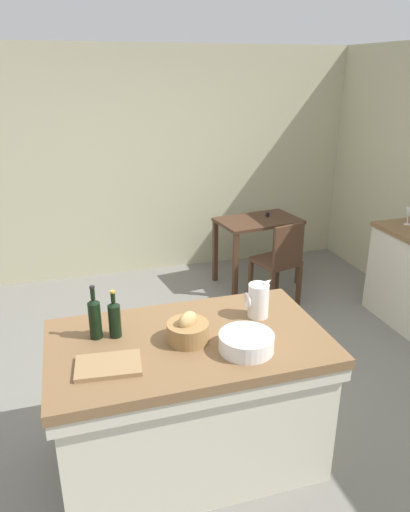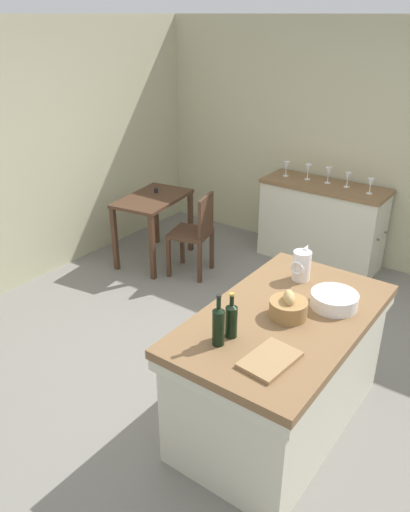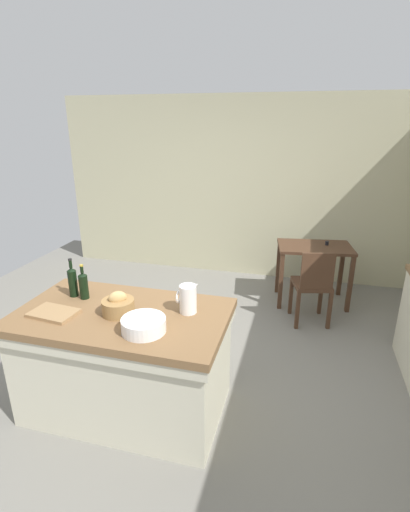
{
  "view_description": "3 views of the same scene",
  "coord_description": "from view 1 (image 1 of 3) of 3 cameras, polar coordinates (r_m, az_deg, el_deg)",
  "views": [
    {
      "loc": [
        -0.87,
        -2.93,
        2.33
      ],
      "look_at": [
        0.08,
        0.24,
        1.03
      ],
      "focal_mm": 33.49,
      "sensor_mm": 36.0,
      "label": 1
    },
    {
      "loc": [
        -2.76,
        -1.8,
        2.61
      ],
      "look_at": [
        0.01,
        0.23,
        0.94
      ],
      "focal_mm": 35.24,
      "sensor_mm": 36.0,
      "label": 2
    },
    {
      "loc": [
        1.0,
        -2.92,
        2.25
      ],
      "look_at": [
        0.15,
        0.24,
        1.08
      ],
      "focal_mm": 26.67,
      "sensor_mm": 36.0,
      "label": 3
    }
  ],
  "objects": [
    {
      "name": "cutting_board",
      "position": [
        2.6,
        -11.48,
        -12.69
      ],
      "size": [
        0.36,
        0.26,
        0.02
      ],
      "primitive_type": "cube",
      "rotation": [
        0.0,
        0.0,
        -0.1
      ],
      "color": "#99754C",
      "rests_on": "island_table"
    },
    {
      "name": "bread_basket",
      "position": [
        2.74,
        -2.07,
        -8.89
      ],
      "size": [
        0.24,
        0.24,
        0.18
      ],
      "color": "olive",
      "rests_on": "island_table"
    },
    {
      "name": "island_table",
      "position": [
        3.03,
        -1.88,
        -16.37
      ],
      "size": [
        1.61,
        0.93,
        0.88
      ],
      "color": "brown",
      "rests_on": "ground"
    },
    {
      "name": "pitcher",
      "position": [
        3.0,
        6.37,
        -5.25
      ],
      "size": [
        0.17,
        0.13,
        0.26
      ],
      "color": "white",
      "rests_on": "island_table"
    },
    {
      "name": "wash_bowl",
      "position": [
        2.68,
        4.93,
        -10.22
      ],
      "size": [
        0.31,
        0.31,
        0.1
      ],
      "primitive_type": "cylinder",
      "color": "white",
      "rests_on": "island_table"
    },
    {
      "name": "wine_glass_far_right",
      "position": [
        5.0,
        23.15,
        4.72
      ],
      "size": [
        0.07,
        0.07,
        0.17
      ],
      "color": "white",
      "rests_on": "side_cabinet"
    },
    {
      "name": "wooden_chair",
      "position": [
        4.96,
        8.88,
        -0.53
      ],
      "size": [
        0.49,
        0.49,
        0.91
      ],
      "color": "#472D1E",
      "rests_on": "ground"
    },
    {
      "name": "wine_bottle_amber",
      "position": [
        2.81,
        -13.03,
        -7.13
      ],
      "size": [
        0.07,
        0.07,
        0.33
      ],
      "color": "black",
      "rests_on": "island_table"
    },
    {
      "name": "writing_desk",
      "position": [
        5.42,
        6.35,
        3.1
      ],
      "size": [
        0.97,
        0.69,
        0.82
      ],
      "color": "#472D1E",
      "rests_on": "ground"
    },
    {
      "name": "wine_bottle_dark",
      "position": [
        2.81,
        -10.76,
        -7.29
      ],
      "size": [
        0.07,
        0.07,
        0.29
      ],
      "color": "black",
      "rests_on": "island_table"
    },
    {
      "name": "wall_back",
      "position": [
        5.69,
        -7.68,
        10.79
      ],
      "size": [
        5.32,
        0.12,
        2.6
      ],
      "primitive_type": "cube",
      "color": "#B7B28E",
      "rests_on": "ground"
    },
    {
      "name": "ground_plane",
      "position": [
        3.84,
        -0.09,
        -15.9
      ],
      "size": [
        6.76,
        6.76,
        0.0
      ],
      "primitive_type": "plane",
      "color": "slate"
    }
  ]
}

